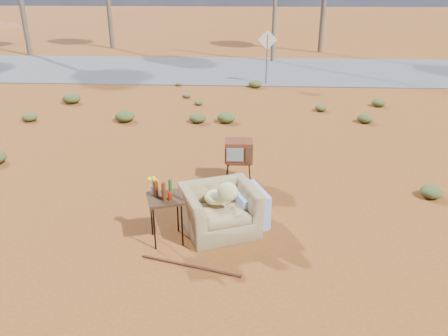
{
  "coord_description": "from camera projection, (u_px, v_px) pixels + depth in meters",
  "views": [
    {
      "loc": [
        0.81,
        -6.25,
        4.02
      ],
      "look_at": [
        0.38,
        1.19,
        0.8
      ],
      "focal_mm": 35.0,
      "sensor_mm": 36.0,
      "label": 1
    }
  ],
  "objects": [
    {
      "name": "ground",
      "position": [
        198.0,
        239.0,
        7.37
      ],
      "size": [
        140.0,
        140.0,
        0.0
      ],
      "primitive_type": "plane",
      "color": "brown",
      "rests_on": "ground"
    },
    {
      "name": "highway",
      "position": [
        233.0,
        70.0,
        21.1
      ],
      "size": [
        140.0,
        7.0,
        0.04
      ],
      "primitive_type": "cube",
      "color": "#565659",
      "rests_on": "ground"
    },
    {
      "name": "armchair",
      "position": [
        226.0,
        203.0,
        7.47
      ],
      "size": [
        1.6,
        1.39,
        1.08
      ],
      "rotation": [
        0.0,
        0.0,
        0.39
      ],
      "color": "olive",
      "rests_on": "ground"
    },
    {
      "name": "tv_unit",
      "position": [
        239.0,
        152.0,
        9.18
      ],
      "size": [
        0.6,
        0.49,
        0.94
      ],
      "rotation": [
        0.0,
        0.0,
        0.03
      ],
      "color": "black",
      "rests_on": "ground"
    },
    {
      "name": "side_table",
      "position": [
        162.0,
        195.0,
        7.03
      ],
      "size": [
        0.7,
        0.7,
        1.12
      ],
      "rotation": [
        0.0,
        0.0,
        0.32
      ],
      "color": "#332212",
      "rests_on": "ground"
    },
    {
      "name": "rusty_bar",
      "position": [
        190.0,
        266.0,
        6.63
      ],
      "size": [
        1.58,
        0.47,
        0.04
      ],
      "primitive_type": "cylinder",
      "rotation": [
        0.0,
        1.57,
        -0.27
      ],
      "color": "#532216",
      "rests_on": "ground"
    },
    {
      "name": "road_sign",
      "position": [
        267.0,
        47.0,
        17.69
      ],
      "size": [
        0.78,
        0.06,
        2.19
      ],
      "color": "brown",
      "rests_on": "ground"
    },
    {
      "name": "scrub_patch",
      "position": [
        185.0,
        141.0,
        11.39
      ],
      "size": [
        17.49,
        8.07,
        0.33
      ],
      "color": "#465324",
      "rests_on": "ground"
    }
  ]
}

